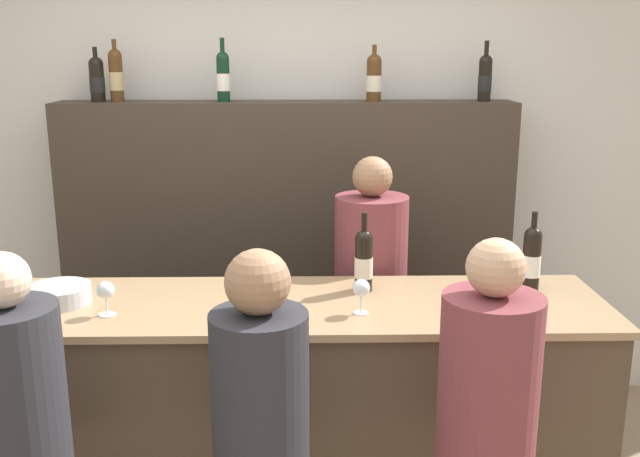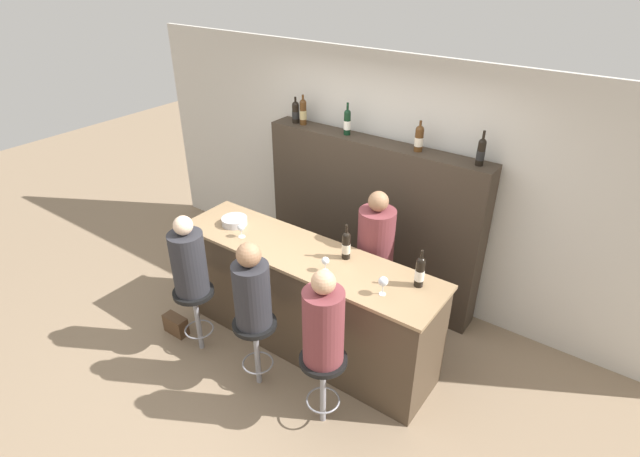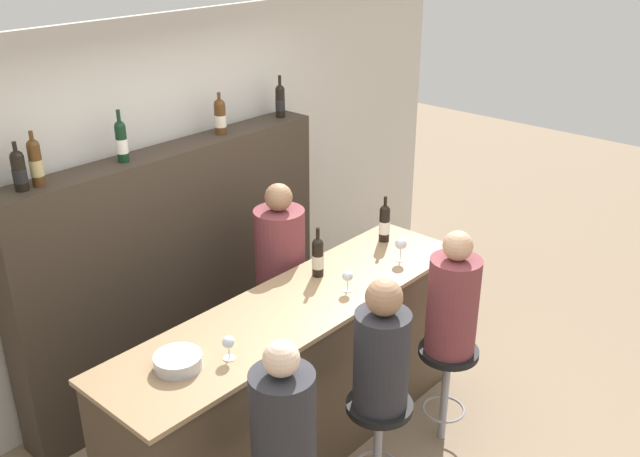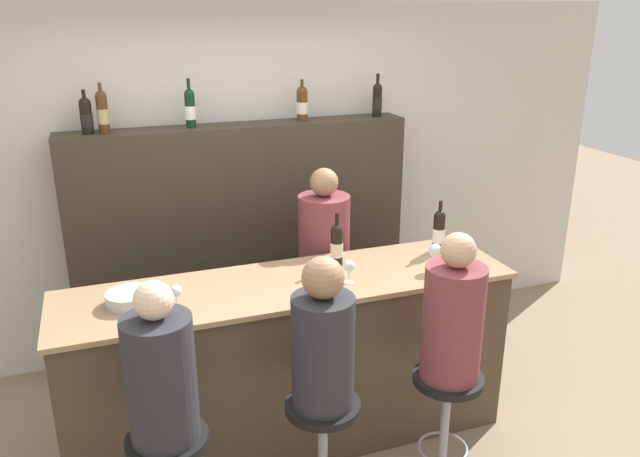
% 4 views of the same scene
% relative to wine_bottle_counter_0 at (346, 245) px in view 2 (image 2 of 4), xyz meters
% --- Properties ---
extents(ground_plane, '(16.00, 16.00, 0.00)m').
position_rel_wine_bottle_counter_0_xyz_m(ground_plane, '(-0.35, -0.46, -1.20)').
color(ground_plane, '#8C755B').
extents(wall_back, '(6.40, 0.05, 2.60)m').
position_rel_wine_bottle_counter_0_xyz_m(wall_back, '(-0.35, 1.24, 0.10)').
color(wall_back, beige).
rests_on(wall_back, ground_plane).
extents(bar_counter, '(2.62, 0.67, 1.06)m').
position_rel_wine_bottle_counter_0_xyz_m(bar_counter, '(-0.35, -0.15, -0.66)').
color(bar_counter, '#473828').
rests_on(bar_counter, ground_plane).
extents(back_bar_cabinet, '(2.45, 0.28, 1.77)m').
position_rel_wine_bottle_counter_0_xyz_m(back_bar_cabinet, '(-0.35, 1.02, -0.31)').
color(back_bar_cabinet, '#382D23').
rests_on(back_bar_cabinet, ground_plane).
extents(wine_bottle_counter_0, '(0.08, 0.08, 0.33)m').
position_rel_wine_bottle_counter_0_xyz_m(wine_bottle_counter_0, '(0.00, 0.00, 0.00)').
color(wine_bottle_counter_0, black).
rests_on(wine_bottle_counter_0, bar_counter).
extents(wine_bottle_counter_1, '(0.08, 0.08, 0.33)m').
position_rel_wine_bottle_counter_0_xyz_m(wine_bottle_counter_1, '(0.70, 0.00, 0.00)').
color(wine_bottle_counter_1, black).
rests_on(wine_bottle_counter_1, bar_counter).
extents(wine_bottle_backbar_0, '(0.08, 0.08, 0.28)m').
position_rel_wine_bottle_counter_0_xyz_m(wine_bottle_backbar_0, '(-1.34, 1.02, 0.70)').
color(wine_bottle_backbar_0, black).
rests_on(wine_bottle_backbar_0, back_bar_cabinet).
extents(wine_bottle_backbar_1, '(0.07, 0.07, 0.32)m').
position_rel_wine_bottle_counter_0_xyz_m(wine_bottle_backbar_1, '(-1.24, 1.02, 0.72)').
color(wine_bottle_backbar_1, '#4C2D14').
rests_on(wine_bottle_backbar_1, back_bar_cabinet).
extents(wine_bottle_backbar_2, '(0.07, 0.07, 0.33)m').
position_rel_wine_bottle_counter_0_xyz_m(wine_bottle_backbar_2, '(-0.68, 1.02, 0.71)').
color(wine_bottle_backbar_2, black).
rests_on(wine_bottle_backbar_2, back_bar_cabinet).
extents(wine_bottle_backbar_3, '(0.08, 0.08, 0.29)m').
position_rel_wine_bottle_counter_0_xyz_m(wine_bottle_backbar_3, '(0.12, 1.02, 0.70)').
color(wine_bottle_backbar_3, '#4C2D14').
rests_on(wine_bottle_backbar_3, back_bar_cabinet).
extents(wine_bottle_backbar_4, '(0.07, 0.07, 0.31)m').
position_rel_wine_bottle_counter_0_xyz_m(wine_bottle_backbar_4, '(0.71, 1.02, 0.70)').
color(wine_bottle_backbar_4, black).
rests_on(wine_bottle_backbar_4, back_bar_cabinet).
extents(wine_glass_0, '(0.07, 0.07, 0.13)m').
position_rel_wine_bottle_counter_0_xyz_m(wine_glass_0, '(-1.00, -0.27, -0.04)').
color(wine_glass_0, silver).
rests_on(wine_glass_0, bar_counter).
extents(wine_glass_1, '(0.07, 0.07, 0.14)m').
position_rel_wine_bottle_counter_0_xyz_m(wine_glass_1, '(-0.03, -0.27, -0.04)').
color(wine_glass_1, silver).
rests_on(wine_glass_1, bar_counter).
extents(wine_glass_2, '(0.08, 0.08, 0.16)m').
position_rel_wine_bottle_counter_0_xyz_m(wine_glass_2, '(0.52, -0.27, -0.01)').
color(wine_glass_2, silver).
rests_on(wine_glass_2, bar_counter).
extents(metal_bowl, '(0.25, 0.25, 0.07)m').
position_rel_wine_bottle_counter_0_xyz_m(metal_bowl, '(-1.22, -0.13, -0.10)').
color(metal_bowl, '#B7B7BC').
rests_on(metal_bowl, bar_counter).
extents(bar_stool_left, '(0.38, 0.38, 0.70)m').
position_rel_wine_bottle_counter_0_xyz_m(bar_stool_left, '(-1.14, -0.80, -0.65)').
color(bar_stool_left, gray).
rests_on(bar_stool_left, ground_plane).
extents(guest_seated_left, '(0.31, 0.31, 0.77)m').
position_rel_wine_bottle_counter_0_xyz_m(guest_seated_left, '(-1.14, -0.80, -0.17)').
color(guest_seated_left, '#28282D').
rests_on(guest_seated_left, bar_stool_left).
extents(bar_stool_middle, '(0.38, 0.38, 0.70)m').
position_rel_wine_bottle_counter_0_xyz_m(bar_stool_middle, '(-0.38, -0.80, -0.65)').
color(bar_stool_middle, gray).
rests_on(bar_stool_middle, ground_plane).
extents(guest_seated_middle, '(0.31, 0.31, 0.78)m').
position_rel_wine_bottle_counter_0_xyz_m(guest_seated_middle, '(-0.38, -0.80, -0.16)').
color(guest_seated_middle, '#28282D').
rests_on(guest_seated_middle, bar_stool_middle).
extents(bar_stool_right, '(0.38, 0.38, 0.70)m').
position_rel_wine_bottle_counter_0_xyz_m(bar_stool_right, '(0.33, -0.80, -0.65)').
color(bar_stool_right, gray).
rests_on(bar_stool_right, ground_plane).
extents(guest_seated_right, '(0.31, 0.31, 0.81)m').
position_rel_wine_bottle_counter_0_xyz_m(guest_seated_right, '(0.33, -0.80, -0.15)').
color(guest_seated_right, brown).
rests_on(guest_seated_right, bar_stool_right).
extents(bartender, '(0.35, 0.35, 1.57)m').
position_rel_wine_bottle_counter_0_xyz_m(bartender, '(0.07, 0.41, -0.48)').
color(bartender, brown).
rests_on(bartender, ground_plane).
extents(handbag, '(0.26, 0.12, 0.20)m').
position_rel_wine_bottle_counter_0_xyz_m(handbag, '(-1.51, -0.80, -1.10)').
color(handbag, '#513823').
rests_on(handbag, ground_plane).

